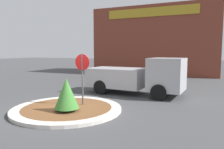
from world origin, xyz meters
name	(u,v)px	position (x,y,z in m)	size (l,w,h in m)	color
ground_plane	(67,110)	(0.00, 0.00, 0.00)	(120.00, 120.00, 0.00)	#474749
traffic_island	(67,109)	(0.00, 0.00, 0.07)	(4.65, 4.65, 0.14)	beige
stop_sign	(82,70)	(0.35, 0.69, 1.69)	(0.72, 0.07, 2.43)	#4C4C51
island_shrub	(67,93)	(0.34, -0.49, 0.86)	(0.98, 0.98, 1.33)	brown
utility_truck	(138,77)	(1.68, 4.61, 1.06)	(5.73, 2.43, 2.16)	#B2B2B7
storefront_building	(157,42)	(-0.26, 17.73, 3.65)	(13.30, 6.07, 7.29)	brown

